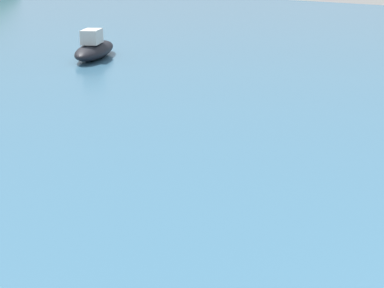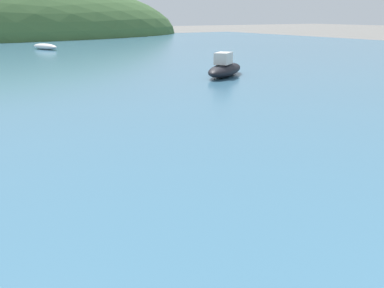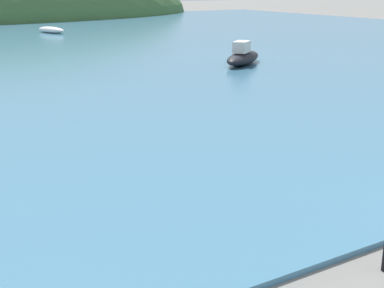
% 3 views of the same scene
% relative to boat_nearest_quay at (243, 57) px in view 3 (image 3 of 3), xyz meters
% --- Properties ---
extents(water, '(80.00, 60.00, 0.10)m').
position_rel_boat_nearest_quay_xyz_m(water, '(-7.65, 13.95, -0.42)').
color(water, teal).
rests_on(water, ground).
extents(boat_nearest_quay, '(3.59, 3.10, 1.13)m').
position_rel_boat_nearest_quay_xyz_m(boat_nearest_quay, '(0.00, 0.00, 0.00)').
color(boat_nearest_quay, black).
rests_on(boat_nearest_quay, water).
extents(boat_white_sailboat, '(1.75, 3.25, 0.49)m').
position_rel_boat_nearest_quay_xyz_m(boat_white_sailboat, '(-2.96, 21.19, -0.12)').
color(boat_white_sailboat, silver).
rests_on(boat_white_sailboat, water).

